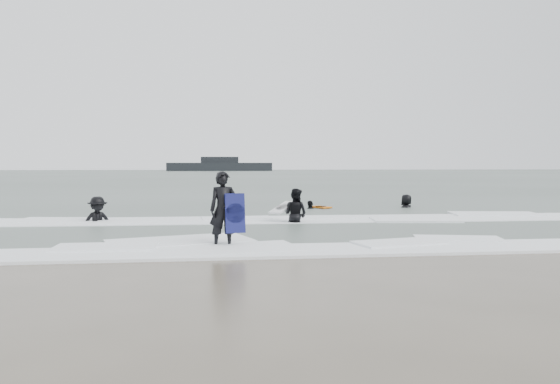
{
  "coord_description": "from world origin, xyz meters",
  "views": [
    {
      "loc": [
        -1.94,
        -13.02,
        2.05
      ],
      "look_at": [
        0.0,
        5.0,
        1.1
      ],
      "focal_mm": 35.0,
      "sensor_mm": 36.0,
      "label": 1
    }
  ],
  "objects": [
    {
      "name": "surfer_right_far",
      "position": [
        6.42,
        10.93,
        0.0
      ],
      "size": [
        1.0,
        1.04,
        1.8
      ],
      "primitive_type": "imported",
      "rotation": [
        0.0,
        0.0,
        -2.25
      ],
      "color": "black",
      "rests_on": "ground"
    },
    {
      "name": "sea",
      "position": [
        0.0,
        80.0,
        0.06
      ],
      "size": [
        320.0,
        320.0,
        0.0
      ],
      "primitive_type": "plane",
      "color": "#47544C",
      "rests_on": "ground"
    },
    {
      "name": "surfer_breaker",
      "position": [
        -6.14,
        6.03,
        0.0
      ],
      "size": [
        1.32,
        1.06,
        1.78
      ],
      "primitive_type": "imported",
      "rotation": [
        0.0,
        0.0,
        0.41
      ],
      "color": "black",
      "rests_on": "ground"
    },
    {
      "name": "bodyboards",
      "position": [
        0.36,
        5.54,
        0.5
      ],
      "size": [
        4.8,
        11.45,
        1.25
      ],
      "color": "#0F1248",
      "rests_on": "ground"
    },
    {
      "name": "ground",
      "position": [
        0.0,
        0.0,
        0.0
      ],
      "size": [
        320.0,
        320.0,
        0.0
      ],
      "primitive_type": "plane",
      "color": "brown",
      "rests_on": "ground"
    },
    {
      "name": "vessel_horizon",
      "position": [
        -2.38,
        134.26,
        1.41
      ],
      "size": [
        27.85,
        4.97,
        3.78
      ],
      "color": "black",
      "rests_on": "ground"
    },
    {
      "name": "surfer_right_near",
      "position": [
        1.98,
        10.72,
        0.0
      ],
      "size": [
        0.99,
        0.79,
        1.57
      ],
      "primitive_type": "imported",
      "rotation": [
        0.0,
        0.0,
        -2.61
      ],
      "color": "black",
      "rests_on": "ground"
    },
    {
      "name": "surf_foam",
      "position": [
        0.0,
        3.7,
        0.04
      ],
      "size": [
        30.03,
        9.06,
        0.09
      ],
      "color": "white",
      "rests_on": "ground"
    },
    {
      "name": "surfer_wading",
      "position": [
        0.54,
        5.1,
        0.0
      ],
      "size": [
        1.08,
        1.07,
        1.76
      ],
      "primitive_type": "imported",
      "rotation": [
        0.0,
        0.0,
        2.43
      ],
      "color": "black",
      "rests_on": "ground"
    },
    {
      "name": "surfer_centre",
      "position": [
        -1.89,
        0.3,
        0.0
      ],
      "size": [
        0.74,
        0.55,
        1.88
      ],
      "primitive_type": "imported",
      "rotation": [
        0.0,
        0.0,
        0.15
      ],
      "color": "black",
      "rests_on": "ground"
    }
  ]
}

